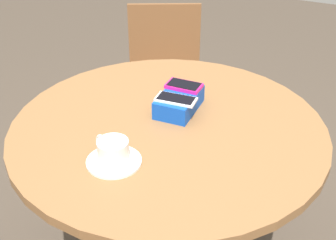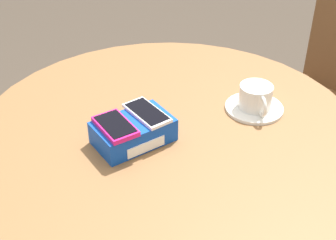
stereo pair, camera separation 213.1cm
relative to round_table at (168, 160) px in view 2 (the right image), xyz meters
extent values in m
cylinder|color=#2D2D2D|center=(0.00, 0.00, -0.29)|extent=(0.07, 0.07, 0.73)
cylinder|color=brown|center=(0.00, 0.00, 0.09)|extent=(1.00, 1.00, 0.03)
cube|color=#0F42AD|center=(-0.10, -0.01, 0.14)|extent=(0.19, 0.12, 0.06)
cube|color=white|center=(-0.10, -0.07, 0.13)|extent=(0.10, 0.01, 0.03)
cube|color=#D11975|center=(-0.15, -0.01, 0.17)|extent=(0.07, 0.12, 0.01)
cube|color=black|center=(-0.15, -0.01, 0.18)|extent=(0.06, 0.11, 0.00)
cube|color=silver|center=(-0.06, 0.00, 0.17)|extent=(0.07, 0.13, 0.01)
cube|color=black|center=(-0.06, 0.00, 0.18)|extent=(0.06, 0.12, 0.00)
cylinder|color=silver|center=(0.24, -0.06, 0.11)|extent=(0.16, 0.16, 0.01)
cylinder|color=silver|center=(0.24, -0.06, 0.15)|extent=(0.09, 0.09, 0.06)
cylinder|color=tan|center=(0.24, -0.06, 0.18)|extent=(0.08, 0.08, 0.00)
torus|color=silver|center=(0.22, -0.10, 0.15)|extent=(0.03, 0.06, 0.06)
cube|color=brown|center=(0.81, 0.17, -0.22)|extent=(0.46, 0.46, 0.02)
cylinder|color=brown|center=(0.60, 0.30, -0.45)|extent=(0.04, 0.04, 0.44)
cylinder|color=brown|center=(0.67, -0.04, -0.45)|extent=(0.04, 0.04, 0.44)
cylinder|color=brown|center=(0.94, 0.37, -0.45)|extent=(0.04, 0.04, 0.44)
camera|label=1|loc=(1.13, 0.52, 0.91)|focal=50.00mm
camera|label=2|loc=(-0.52, -0.82, 0.80)|focal=50.00mm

